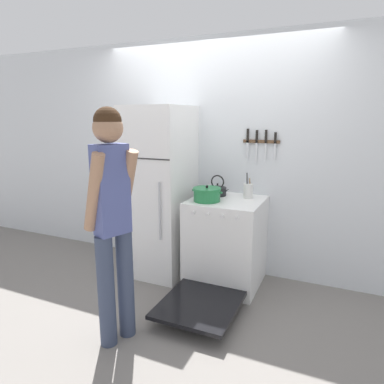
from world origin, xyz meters
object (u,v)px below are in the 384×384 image
at_px(dutch_oven_pot, 207,194).
at_px(tea_kettle, 218,190).
at_px(utensil_jar, 248,191).
at_px(person, 112,215).
at_px(stove_range, 225,243).
at_px(refrigerator, 160,192).

bearing_deg(dutch_oven_pot, tea_kettle, 87.31).
xyz_separation_m(utensil_jar, person, (-0.65, -1.38, 0.04)).
height_order(tea_kettle, person, person).
xyz_separation_m(stove_range, dutch_oven_pot, (-0.16, -0.10, 0.52)).
xyz_separation_m(dutch_oven_pot, utensil_jar, (0.34, 0.28, 0.01)).
distance_m(stove_range, person, 1.41).
height_order(dutch_oven_pot, tea_kettle, tea_kettle).
bearing_deg(tea_kettle, person, -103.23).
bearing_deg(stove_range, person, -111.45).
relative_size(tea_kettle, utensil_jar, 0.89).
bearing_deg(stove_range, tea_kettle, 130.21).
height_order(stove_range, utensil_jar, utensil_jar).
xyz_separation_m(refrigerator, person, (0.29, -1.24, 0.10)).
xyz_separation_m(refrigerator, dutch_oven_pot, (0.60, -0.14, 0.05)).
distance_m(utensil_jar, person, 1.53).
relative_size(refrigerator, dutch_oven_pot, 5.79).
xyz_separation_m(refrigerator, stove_range, (0.76, -0.04, -0.47)).
bearing_deg(tea_kettle, dutch_oven_pot, -92.69).
distance_m(stove_range, utensil_jar, 0.59).
distance_m(stove_range, tea_kettle, 0.56).
height_order(refrigerator, stove_range, refrigerator).
relative_size(dutch_oven_pot, person, 0.18).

